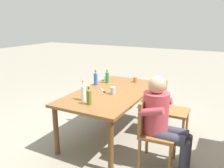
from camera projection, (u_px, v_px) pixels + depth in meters
The scene contains 15 objects.
ground_plane at pixel (112, 135), 3.82m from camera, with size 24.00×24.00×0.00m, color gray.
dining_table at pixel (112, 96), 3.64m from camera, with size 1.85×1.01×0.75m.
chair_far_right at pixel (152, 128), 2.97m from camera, with size 0.48×0.48×0.87m.
chair_far_left at pixel (169, 107), 3.68m from camera, with size 0.45×0.45×0.87m.
person_in_white_shirt at pixel (162, 118), 2.88m from camera, with size 0.47×0.61×1.18m.
bottle_green at pixel (107, 77), 4.08m from camera, with size 0.06×0.06×0.25m.
bottle_clear at pixel (83, 92), 3.19m from camera, with size 0.06×0.06×0.29m.
bottle_blue at pixel (96, 78), 3.94m from camera, with size 0.06×0.06×0.28m.
bottle_olive at pixel (89, 96), 3.03m from camera, with size 0.06×0.06×0.26m.
cup_white at pixel (106, 78), 4.24m from camera, with size 0.08×0.08×0.10m, color white.
cup_steel at pixel (113, 91), 3.47m from camera, with size 0.08×0.08×0.11m, color #B2B7BC.
cup_terracotta at pixel (135, 80), 4.15m from camera, with size 0.08×0.08×0.09m, color #BC6B47.
table_knife at pixel (103, 91), 3.63m from camera, with size 0.18×0.19×0.01m.
backpack_by_near_side at pixel (123, 95), 5.11m from camera, with size 0.33×0.20×0.47m.
backpack_by_far_side at pixel (156, 98), 4.92m from camera, with size 0.29×0.24×0.48m.
Camera 1 is at (3.06, 1.60, 1.83)m, focal length 37.23 mm.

